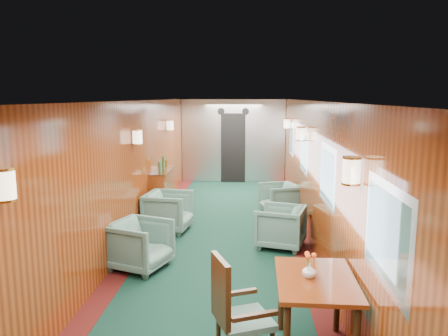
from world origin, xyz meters
name	(u,v)px	position (x,y,z in m)	size (l,w,h in m)	color
room	(219,151)	(0.00, 0.00, 1.63)	(12.00, 12.10, 2.40)	black
bulkhead	(233,141)	(0.00, 5.91, 1.18)	(2.98, 0.17, 2.39)	silver
windows_right	(313,161)	(1.49, 0.25, 1.45)	(0.02, 8.60, 0.80)	silver
wall_sconces	(221,138)	(0.00, 0.57, 1.79)	(2.97, 7.97, 0.25)	beige
dining_table	(316,290)	(1.11, -2.75, 0.66)	(0.75, 1.06, 0.78)	maroon
side_chair	(234,309)	(0.35, -3.02, 0.58)	(0.61, 0.63, 1.08)	#1D443E
credenza	(162,192)	(-1.34, 2.13, 0.49)	(0.34, 1.07, 1.24)	maroon
flower_vase	(309,271)	(1.04, -2.75, 0.85)	(0.13, 0.13, 0.14)	beige
armchair_left_near	(140,245)	(-1.09, -0.72, 0.35)	(0.76, 0.78, 0.71)	#1D443E
armchair_left_far	(168,211)	(-1.02, 1.10, 0.37)	(0.78, 0.81, 0.73)	#1D443E
armchair_right_near	(280,227)	(0.99, 0.32, 0.35)	(0.74, 0.76, 0.69)	#1D443E
armchair_right_far	(280,199)	(1.12, 2.36, 0.33)	(0.71, 0.73, 0.66)	#1D443E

